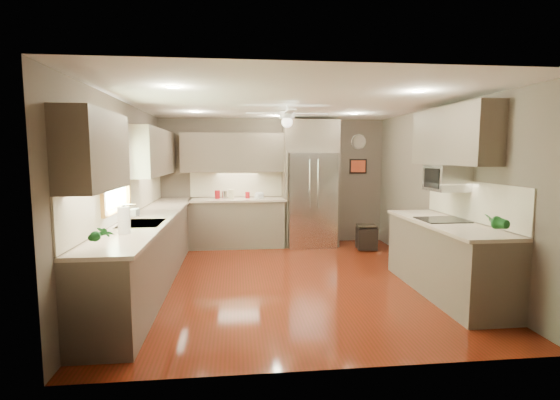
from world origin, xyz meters
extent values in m
plane|color=#501B0A|center=(0.00, 0.00, 0.00)|extent=(5.00, 5.00, 0.00)
plane|color=white|center=(0.00, 0.00, 2.50)|extent=(5.00, 5.00, 0.00)
plane|color=brown|center=(0.00, 2.50, 1.25)|extent=(4.50, 0.00, 4.50)
plane|color=brown|center=(0.00, -2.50, 1.25)|extent=(4.50, 0.00, 4.50)
plane|color=brown|center=(-2.25, 0.00, 1.25)|extent=(0.00, 5.00, 5.00)
plane|color=brown|center=(2.25, 0.00, 1.25)|extent=(0.00, 5.00, 5.00)
cylinder|color=maroon|center=(-1.11, 2.24, 1.02)|extent=(0.13, 0.13, 0.16)
cylinder|color=silver|center=(-0.97, 2.26, 1.01)|extent=(0.13, 0.13, 0.15)
cylinder|color=beige|center=(-0.85, 2.18, 1.03)|extent=(0.13, 0.13, 0.19)
cylinder|color=maroon|center=(-0.53, 2.25, 1.00)|extent=(0.10, 0.10, 0.13)
imported|color=white|center=(-2.07, -0.24, 1.05)|extent=(0.11, 0.11, 0.21)
imported|color=#1C6225|center=(-1.94, -1.97, 1.09)|extent=(0.17, 0.14, 0.30)
imported|color=#1C6225|center=(1.91, -1.77, 1.10)|extent=(0.20, 0.17, 0.31)
imported|color=beige|center=(-0.30, 2.16, 0.97)|extent=(0.26, 0.26, 0.05)
cube|color=brown|center=(-1.95, 0.15, 0.45)|extent=(0.60, 4.70, 0.90)
cube|color=#B8A794|center=(-1.94, 0.15, 0.92)|extent=(0.65, 4.70, 0.04)
cube|color=beige|center=(-2.24, 0.15, 1.20)|extent=(0.02, 4.70, 0.50)
cube|color=brown|center=(-0.72, 2.20, 0.45)|extent=(1.85, 0.60, 0.90)
cube|color=#B8A794|center=(-0.72, 2.19, 0.92)|extent=(1.85, 0.65, 0.04)
cube|color=beige|center=(-0.72, 2.49, 1.20)|extent=(1.85, 0.02, 0.50)
cube|color=brown|center=(-2.08, -1.60, 1.83)|extent=(0.33, 1.20, 0.75)
cube|color=brown|center=(-2.08, 1.30, 1.83)|extent=(0.33, 2.40, 0.75)
cube|color=brown|center=(-0.72, 2.33, 1.83)|extent=(2.15, 0.33, 0.75)
cube|color=brown|center=(2.08, -0.55, 2.03)|extent=(0.33, 1.70, 0.75)
cube|color=#BFF2B2|center=(-2.23, -0.50, 1.55)|extent=(0.01, 1.00, 0.80)
cube|color=olive|center=(-2.21, -0.50, 1.98)|extent=(0.05, 1.12, 0.06)
cube|color=olive|center=(-2.21, -0.50, 1.12)|extent=(0.05, 1.12, 0.06)
cube|color=olive|center=(-2.21, -1.03, 1.55)|extent=(0.05, 0.06, 0.80)
cube|color=olive|center=(-2.21, 0.03, 1.55)|extent=(0.05, 0.06, 0.80)
cube|color=silver|center=(-1.93, -0.50, 0.93)|extent=(0.50, 0.70, 0.03)
cube|color=#262626|center=(-1.93, -0.50, 0.89)|extent=(0.44, 0.62, 0.05)
cylinder|color=silver|center=(-2.13, -0.50, 1.05)|extent=(0.02, 0.02, 0.24)
cylinder|color=silver|center=(-2.07, -0.50, 1.17)|extent=(0.16, 0.02, 0.02)
cube|color=silver|center=(0.70, 2.14, 0.91)|extent=(0.92, 0.72, 1.82)
cube|color=black|center=(0.70, 1.80, 0.66)|extent=(0.88, 0.02, 0.02)
cube|color=black|center=(0.70, 1.79, 1.25)|extent=(0.01, 0.02, 1.00)
cylinder|color=silver|center=(0.62, 1.76, 1.25)|extent=(0.02, 0.02, 0.90)
cylinder|color=silver|center=(0.78, 1.76, 1.25)|extent=(0.02, 0.02, 0.90)
cube|color=brown|center=(0.70, 2.20, 2.14)|extent=(1.04, 0.60, 0.63)
cube|color=brown|center=(0.20, 2.20, 0.91)|extent=(0.06, 0.60, 1.82)
cube|color=brown|center=(1.20, 2.20, 0.91)|extent=(0.06, 0.60, 1.82)
cube|color=brown|center=(1.93, -0.80, 0.45)|extent=(0.65, 2.20, 0.90)
cube|color=#B8A794|center=(1.91, -0.80, 0.92)|extent=(0.70, 2.20, 0.04)
cube|color=beige|center=(2.24, -0.80, 1.20)|extent=(0.02, 2.20, 0.50)
cube|color=black|center=(1.91, -0.70, 0.94)|extent=(0.56, 0.52, 0.01)
cube|color=silver|center=(2.03, -0.55, 1.48)|extent=(0.42, 0.55, 0.34)
cube|color=black|center=(1.82, -0.55, 1.48)|extent=(0.02, 0.40, 0.26)
cylinder|color=white|center=(0.00, 0.30, 2.46)|extent=(0.03, 0.03, 0.08)
cylinder|color=white|center=(0.00, 0.30, 2.36)|extent=(0.22, 0.22, 0.10)
sphere|color=white|center=(0.00, 0.30, 2.26)|extent=(0.16, 0.16, 0.16)
cube|color=white|center=(0.35, 0.30, 2.38)|extent=(0.48, 0.11, 0.01)
cube|color=white|center=(0.00, 0.65, 2.38)|extent=(0.11, 0.48, 0.01)
cube|color=white|center=(-0.35, 0.30, 2.38)|extent=(0.48, 0.11, 0.01)
cube|color=white|center=(0.00, -0.05, 2.38)|extent=(0.11, 0.48, 0.01)
cylinder|color=white|center=(-1.40, 1.30, 2.49)|extent=(0.14, 0.14, 0.01)
cylinder|color=white|center=(1.30, 1.30, 2.49)|extent=(0.14, 0.14, 0.01)
cylinder|color=white|center=(-1.40, -1.20, 2.49)|extent=(0.14, 0.14, 0.01)
cylinder|color=white|center=(1.30, -1.20, 2.49)|extent=(0.14, 0.14, 0.01)
cylinder|color=white|center=(0.00, 1.80, 2.49)|extent=(0.14, 0.14, 0.01)
cylinder|color=white|center=(1.75, 2.48, 2.05)|extent=(0.30, 0.03, 0.30)
cylinder|color=silver|center=(1.75, 2.47, 2.05)|extent=(0.29, 0.00, 0.29)
cube|color=black|center=(1.75, 2.48, 1.55)|extent=(0.36, 0.03, 0.30)
cube|color=#BC4325|center=(1.75, 2.46, 1.55)|extent=(0.30, 0.01, 0.24)
cube|color=black|center=(1.68, 1.64, 0.23)|extent=(0.40, 0.40, 0.40)
cube|color=black|center=(1.68, 1.64, 0.46)|extent=(0.38, 0.38, 0.03)
cylinder|color=white|center=(-1.96, -1.17, 1.08)|extent=(0.13, 0.13, 0.30)
cylinder|color=silver|center=(-1.96, -1.17, 1.09)|extent=(0.03, 0.03, 0.32)
camera|label=1|loc=(-0.75, -5.64, 1.79)|focal=26.00mm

